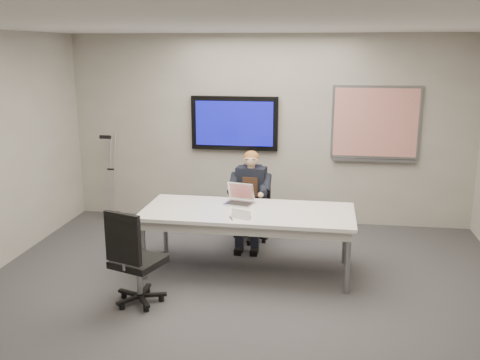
# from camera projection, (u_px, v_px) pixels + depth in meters

# --- Properties ---
(floor) EXTENTS (6.00, 6.00, 0.02)m
(floor) POSITION_uv_depth(u_px,v_px,m) (237.00, 311.00, 5.42)
(floor) COLOR #3A3A3C
(floor) RESTS_ON ground
(ceiling) EXTENTS (6.00, 6.00, 0.02)m
(ceiling) POSITION_uv_depth(u_px,v_px,m) (237.00, 24.00, 4.74)
(ceiling) COLOR white
(ceiling) RESTS_ON wall_back
(wall_back) EXTENTS (6.00, 0.02, 2.80)m
(wall_back) POSITION_uv_depth(u_px,v_px,m) (268.00, 130.00, 7.96)
(wall_back) COLOR #9B968C
(wall_back) RESTS_ON ground
(wall_front) EXTENTS (6.00, 0.02, 2.80)m
(wall_front) POSITION_uv_depth(u_px,v_px,m) (124.00, 346.00, 2.20)
(wall_front) COLOR #9B968C
(wall_front) RESTS_ON ground
(conference_table) EXTENTS (2.46, 1.05, 0.76)m
(conference_table) POSITION_uv_depth(u_px,v_px,m) (248.00, 217.00, 6.24)
(conference_table) COLOR silver
(conference_table) RESTS_ON ground
(tv_display) EXTENTS (1.30, 0.09, 0.80)m
(tv_display) POSITION_uv_depth(u_px,v_px,m) (235.00, 123.00, 7.95)
(tv_display) COLOR black
(tv_display) RESTS_ON wall_back
(whiteboard) EXTENTS (1.25, 0.08, 1.10)m
(whiteboard) POSITION_uv_depth(u_px,v_px,m) (375.00, 124.00, 7.67)
(whiteboard) COLOR gray
(whiteboard) RESTS_ON wall_back
(office_chair_far) EXTENTS (0.57, 0.57, 0.93)m
(office_chair_far) POSITION_uv_depth(u_px,v_px,m) (253.00, 220.00, 7.37)
(office_chair_far) COLOR black
(office_chair_far) RESTS_ON ground
(office_chair_near) EXTENTS (0.63, 0.63, 1.04)m
(office_chair_near) POSITION_uv_depth(u_px,v_px,m) (136.00, 275.00, 5.49)
(office_chair_near) COLOR black
(office_chair_near) RESTS_ON ground
(seated_person) EXTENTS (0.41, 0.71, 1.27)m
(seated_person) POSITION_uv_depth(u_px,v_px,m) (250.00, 209.00, 7.09)
(seated_person) COLOR #1E2032
(seated_person) RESTS_ON office_chair_far
(crutch) EXTENTS (0.38, 0.73, 1.42)m
(crutch) POSITION_uv_depth(u_px,v_px,m) (112.00, 175.00, 8.25)
(crutch) COLOR #9FA2A7
(crutch) RESTS_ON ground
(laptop) EXTENTS (0.38, 0.38, 0.24)m
(laptop) POSITION_uv_depth(u_px,v_px,m) (240.00, 198.00, 6.49)
(laptop) COLOR silver
(laptop) RESTS_ON conference_table
(name_tent) EXTENTS (0.24, 0.15, 0.09)m
(name_tent) POSITION_uv_depth(u_px,v_px,m) (241.00, 214.00, 5.92)
(name_tent) COLOR silver
(name_tent) RESTS_ON conference_table
(pen) EXTENTS (0.06, 0.13, 0.01)m
(pen) POSITION_uv_depth(u_px,v_px,m) (231.00, 218.00, 5.91)
(pen) COLOR black
(pen) RESTS_ON conference_table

